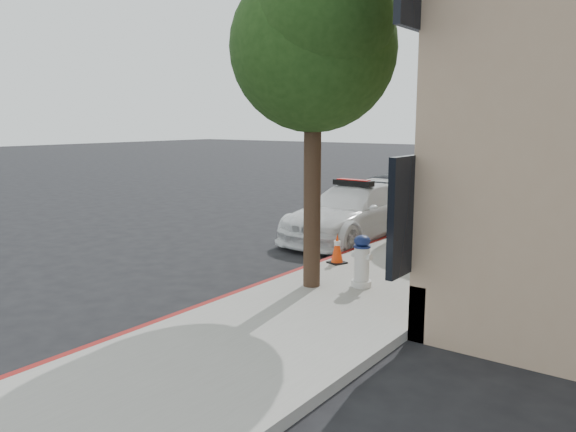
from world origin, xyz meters
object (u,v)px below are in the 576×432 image
(police_car, at_px, (353,212))
(parked_car_far, at_px, (462,175))
(fire_hydrant, at_px, (362,262))
(parked_car_mid, at_px, (387,195))
(traffic_cone, at_px, (337,249))

(police_car, distance_m, parked_car_far, 10.57)
(police_car, distance_m, fire_hydrant, 4.85)
(fire_hydrant, bearing_deg, police_car, 128.28)
(parked_car_mid, height_order, fire_hydrant, parked_car_mid)
(police_car, distance_m, traffic_cone, 3.26)
(parked_car_mid, bearing_deg, parked_car_far, 91.65)
(parked_car_mid, height_order, traffic_cone, parked_car_mid)
(parked_car_mid, xyz_separation_m, parked_car_far, (-0.03, 7.02, 0.10))
(parked_car_far, distance_m, traffic_cone, 13.68)
(parked_car_mid, relative_size, parked_car_far, 0.85)
(traffic_cone, bearing_deg, fire_hydrant, -43.84)
(parked_car_mid, bearing_deg, traffic_cone, -70.74)
(parked_car_far, bearing_deg, parked_car_mid, -97.02)
(fire_hydrant, bearing_deg, parked_car_mid, 120.05)
(police_car, height_order, parked_car_far, parked_car_far)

